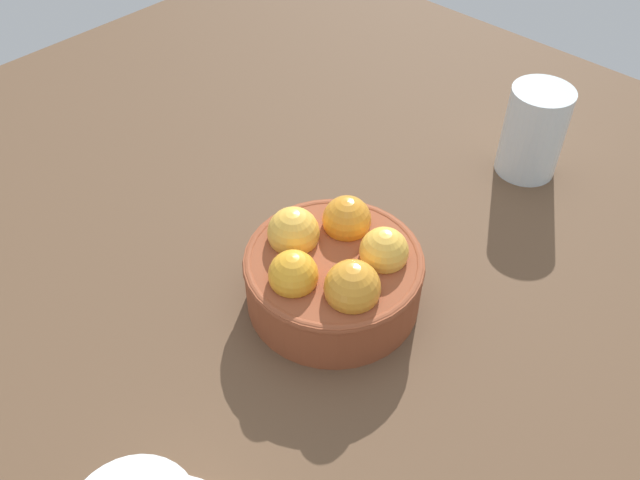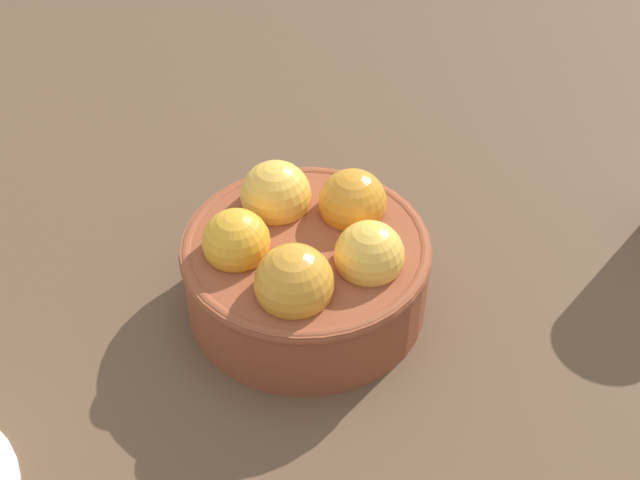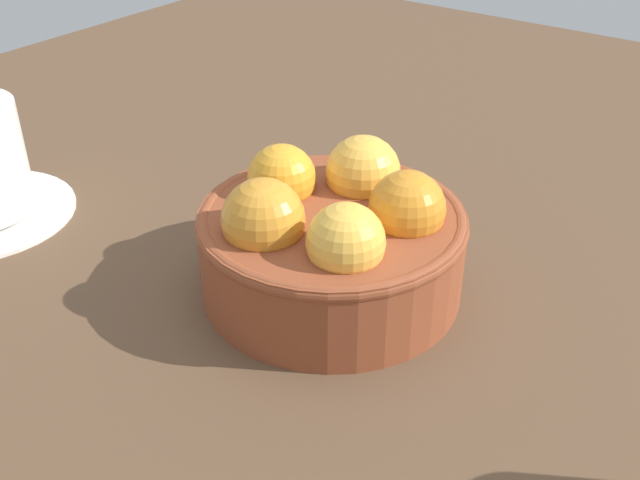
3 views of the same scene
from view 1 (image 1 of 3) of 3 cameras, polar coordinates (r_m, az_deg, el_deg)
The scene contains 3 objects.
ground_plane at distance 64.78cm, azimuth 1.09°, elevation -6.22°, with size 126.47×115.24×4.10cm, color brown.
terracotta_bowl at distance 60.36cm, azimuth 1.15°, elevation -2.68°, with size 16.31×16.31×8.66cm.
water_glass at distance 78.07cm, azimuth 17.78°, elevation 8.82°, with size 6.77×6.77×10.37cm, color silver.
Camera 1 is at (-27.34, 30.77, 47.97)cm, focal length 37.46 mm.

